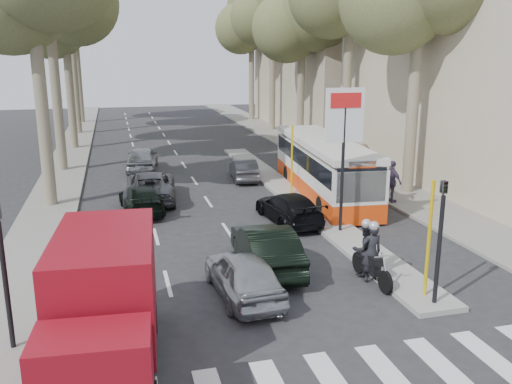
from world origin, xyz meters
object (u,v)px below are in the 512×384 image
at_px(dark_hatchback, 266,248).
at_px(red_truck, 105,304).
at_px(city_bus, 323,166).
at_px(motorcycle, 368,252).
at_px(silver_hatchback, 243,274).

height_order(dark_hatchback, red_truck, red_truck).
relative_size(dark_hatchback, red_truck, 0.79).
height_order(city_bus, motorcycle, city_bus).
xyz_separation_m(dark_hatchback, red_truck, (-4.92, -4.64, 0.83)).
bearing_deg(motorcycle, dark_hatchback, 147.55).
bearing_deg(city_bus, dark_hatchback, -116.83).
relative_size(city_bus, motorcycle, 4.69).
distance_m(dark_hatchback, city_bus, 10.02).
relative_size(red_truck, motorcycle, 2.46).
height_order(silver_hatchback, dark_hatchback, dark_hatchback).
height_order(dark_hatchback, motorcycle, motorcycle).
xyz_separation_m(red_truck, motorcycle, (7.74, 3.05, -0.67)).
bearing_deg(motorcycle, red_truck, -161.54).
distance_m(dark_hatchback, red_truck, 6.82).
distance_m(red_truck, motorcycle, 8.35).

